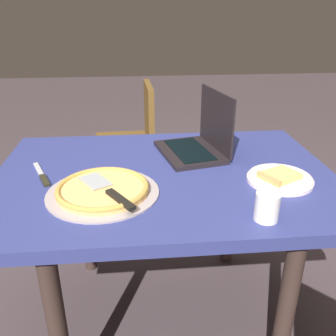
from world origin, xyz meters
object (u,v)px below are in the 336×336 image
object	(u,v)px
dining_table	(165,192)
pizza_plate	(280,178)
table_knife	(42,176)
pizza_tray	(103,189)
drink_cup	(267,206)
laptop	(199,140)
chair_far	(134,137)

from	to	relation	value
dining_table	pizza_plate	bearing A→B (deg)	164.25
table_knife	pizza_tray	bearing A→B (deg)	147.27
dining_table	drink_cup	distance (m)	0.45
laptop	pizza_tray	bearing A→B (deg)	40.99
table_knife	drink_cup	bearing A→B (deg)	153.95
dining_table	chair_far	size ratio (longest dim) A/B	1.52
pizza_tray	drink_cup	distance (m)	0.52
dining_table	laptop	size ratio (longest dim) A/B	3.62
dining_table	drink_cup	world-z (taller)	drink_cup
table_knife	drink_cup	size ratio (longest dim) A/B	2.51
dining_table	chair_far	bearing A→B (deg)	-83.69
pizza_tray	table_knife	bearing A→B (deg)	-32.73
dining_table	laptop	bearing A→B (deg)	-131.15
laptop	pizza_tray	size ratio (longest dim) A/B	0.93
pizza_plate	chair_far	world-z (taller)	chair_far
pizza_plate	chair_far	xyz separation A→B (m)	(0.52, -1.19, -0.25)
dining_table	table_knife	distance (m)	0.45
laptop	drink_cup	bearing A→B (deg)	101.67
pizza_tray	table_knife	size ratio (longest dim) A/B	1.74
dining_table	chair_far	xyz separation A→B (m)	(0.12, -1.08, -0.16)
chair_far	pizza_plate	bearing A→B (deg)	113.42
dining_table	table_knife	world-z (taller)	table_knife
pizza_tray	drink_cup	size ratio (longest dim) A/B	4.38
laptop	drink_cup	xyz separation A→B (m)	(-0.11, 0.53, -0.01)
table_knife	chair_far	xyz separation A→B (m)	(-0.33, -1.08, -0.24)
dining_table	pizza_plate	distance (m)	0.42
pizza_plate	pizza_tray	xyz separation A→B (m)	(0.61, 0.03, 0.00)
pizza_plate	chair_far	distance (m)	1.33
pizza_plate	table_knife	distance (m)	0.85
laptop	table_knife	size ratio (longest dim) A/B	1.63
pizza_plate	chair_far	bearing A→B (deg)	-66.58
drink_cup	table_knife	bearing A→B (deg)	-26.05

